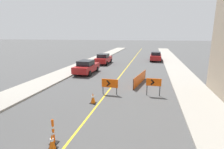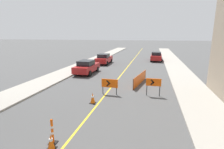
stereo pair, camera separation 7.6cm
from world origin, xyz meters
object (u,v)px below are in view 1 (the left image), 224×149
at_px(traffic_cone_fourth, 52,142).
at_px(arrow_barricade_primary, 110,84).
at_px(parked_car_curb_near, 86,67).
at_px(arrow_barricade_secondary, 154,83).
at_px(parked_car_curb_mid, 104,59).
at_px(delineator_post_rear, 53,133).
at_px(traffic_cone_fifth, 93,98).
at_px(parked_car_curb_far, 156,56).

distance_m(traffic_cone_fourth, arrow_barricade_primary, 7.07).
bearing_deg(parked_car_curb_near, arrow_barricade_primary, -54.42).
xyz_separation_m(traffic_cone_fourth, arrow_barricade_secondary, (4.00, 7.42, 0.66)).
distance_m(parked_car_curb_near, parked_car_curb_mid, 7.20).
bearing_deg(arrow_barricade_primary, traffic_cone_fourth, -93.45).
relative_size(arrow_barricade_primary, arrow_barricade_secondary, 0.95).
xyz_separation_m(delineator_post_rear, arrow_barricade_primary, (0.86, 6.64, 0.36)).
height_order(traffic_cone_fifth, arrow_barricade_primary, arrow_barricade_primary).
distance_m(traffic_cone_fourth, traffic_cone_fifth, 5.01).
relative_size(parked_car_curb_near, parked_car_curb_far, 1.00).
bearing_deg(traffic_cone_fifth, parked_car_curb_near, 113.61).
xyz_separation_m(arrow_barricade_secondary, parked_car_curb_far, (0.45, 18.32, -0.19)).
height_order(parked_car_curb_mid, parked_car_curb_far, same).
distance_m(parked_car_curb_near, parked_car_curb_far, 14.66).
height_order(parked_car_curb_near, parked_car_curb_far, same).
relative_size(delineator_post_rear, arrow_barricade_secondary, 0.83).
distance_m(arrow_barricade_primary, parked_car_curb_far, 19.10).
relative_size(arrow_barricade_primary, parked_car_curb_near, 0.30).
distance_m(delineator_post_rear, parked_car_curb_far, 25.78).
bearing_deg(parked_car_curb_far, parked_car_curb_near, -121.91).
xyz_separation_m(traffic_cone_fourth, traffic_cone_fifth, (0.02, 5.01, 0.04)).
height_order(arrow_barricade_secondary, parked_car_curb_far, parked_car_curb_far).
xyz_separation_m(traffic_cone_fifth, parked_car_curb_far, (4.42, 20.73, 0.43)).
xyz_separation_m(arrow_barricade_primary, parked_car_curb_near, (-4.42, 6.55, -0.05)).
relative_size(arrow_barricade_secondary, parked_car_curb_far, 0.31).
relative_size(traffic_cone_fourth, parked_car_curb_far, 0.16).
xyz_separation_m(arrow_barricade_primary, arrow_barricade_secondary, (3.29, 0.41, 0.14)).
bearing_deg(arrow_barricade_secondary, delineator_post_rear, -120.25).
bearing_deg(parked_car_curb_near, traffic_cone_fourth, -73.13).
distance_m(traffic_cone_fifth, delineator_post_rear, 4.64).
height_order(arrow_barricade_secondary, parked_car_curb_near, parked_car_curb_near).
height_order(delineator_post_rear, arrow_barricade_secondary, arrow_barricade_secondary).
relative_size(traffic_cone_fifth, arrow_barricade_primary, 0.58).
height_order(arrow_barricade_primary, parked_car_curb_near, parked_car_curb_near).
height_order(arrow_barricade_primary, parked_car_curb_mid, parked_car_curb_mid).
bearing_deg(parked_car_curb_far, parked_car_curb_mid, -146.39).
bearing_deg(delineator_post_rear, arrow_barricade_primary, 82.66).
relative_size(traffic_cone_fifth, parked_car_curb_near, 0.17).
bearing_deg(delineator_post_rear, traffic_cone_fourth, -68.18).
xyz_separation_m(traffic_cone_fourth, parked_car_curb_near, (-3.71, 13.56, 0.47)).
bearing_deg(traffic_cone_fourth, parked_car_curb_mid, 99.90).
distance_m(traffic_cone_fourth, parked_car_curb_far, 26.12).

